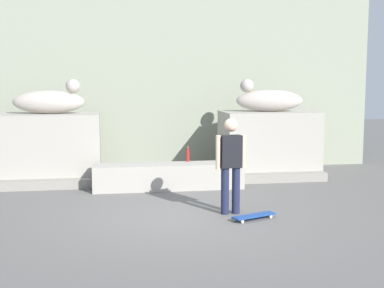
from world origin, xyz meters
name	(u,v)px	position (x,y,z in m)	size (l,w,h in m)	color
ground_plane	(184,217)	(0.00, 0.00, 0.00)	(40.00, 40.00, 0.00)	#605E5B
facade_wall	(156,65)	(0.00, 5.16, 2.69)	(11.37, 0.60, 5.38)	gray
pedestal_left	(50,148)	(-2.57, 3.54, 0.78)	(2.25, 1.36, 1.56)	#A39E93
pedestal_right	(269,144)	(2.57, 3.54, 0.78)	(2.25, 1.36, 1.56)	#A39E93
statue_reclining_left	(50,101)	(-2.53, 3.54, 1.85)	(1.65, 0.73, 0.78)	#B5AA9F
statue_reclining_right	(268,100)	(2.53, 3.55, 1.85)	(1.65, 0.72, 0.78)	#B5AA9F
ledge_block	(168,176)	(0.00, 2.38, 0.27)	(3.20, 0.63, 0.54)	#A39E93
skater	(231,162)	(0.84, 0.12, 0.92)	(0.54, 0.23, 1.67)	#1E233F
skateboard	(254,216)	(1.14, -0.31, 0.06)	(0.81, 0.50, 0.08)	navy
bottle_blue	(236,157)	(1.44, 2.27, 0.68)	(0.07, 0.07, 0.33)	#194C99
bottle_red	(188,155)	(0.46, 2.61, 0.68)	(0.06, 0.06, 0.33)	red
stair_step	(166,180)	(0.00, 2.85, 0.10)	(7.39, 0.50, 0.20)	gray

